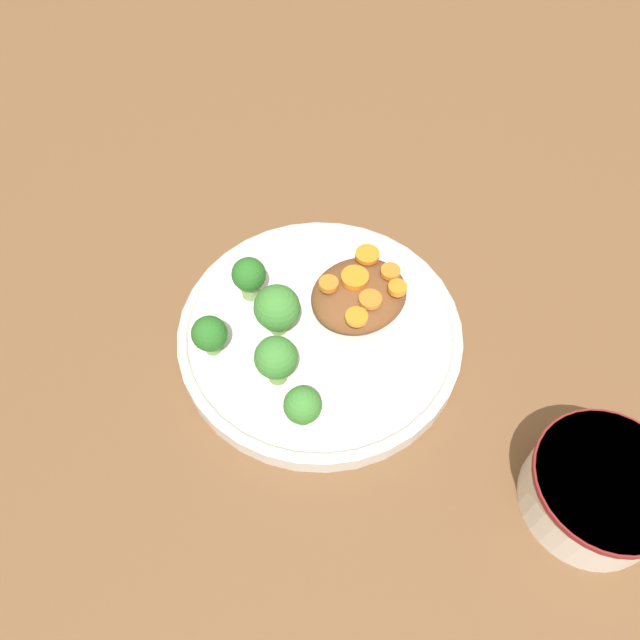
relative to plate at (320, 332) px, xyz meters
The scene contains 16 objects.
ground_plane 0.01m from the plate, ahead, with size 4.00×4.00×0.00m, color brown.
plate is the anchor object (origin of this frame).
dip_bowl 0.28m from the plate, 71.72° to the right, with size 0.12×0.12×0.06m.
stew_mound 0.05m from the plate, ahead, with size 0.10×0.09×0.04m, color brown.
broccoli_floret_0 0.09m from the plate, 112.90° to the left, with size 0.03×0.03×0.05m.
broccoli_floret_1 0.10m from the plate, 134.77° to the right, with size 0.03×0.03×0.04m.
broccoli_floret_2 0.11m from the plate, 157.24° to the left, with size 0.03×0.03×0.05m.
broccoli_floret_3 0.08m from the plate, 161.78° to the right, with size 0.04×0.04×0.06m.
broccoli_floret_4 0.06m from the plate, 143.78° to the left, with size 0.04×0.04×0.06m.
carrot_slice_0 0.07m from the plate, ahead, with size 0.03×0.03×0.01m, color orange.
carrot_slice_1 0.09m from the plate, ahead, with size 0.02×0.02×0.01m, color orange.
carrot_slice_2 0.07m from the plate, 26.45° to the right, with size 0.02×0.02×0.00m, color orange.
carrot_slice_3 0.05m from the plate, 36.04° to the left, with size 0.02×0.02×0.01m, color orange.
carrot_slice_4 0.06m from the plate, 55.20° to the right, with size 0.02×0.02×0.00m, color orange.
carrot_slice_5 0.09m from the plate, 17.17° to the left, with size 0.02×0.02×0.00m, color orange.
carrot_slice_6 0.09m from the plate, 20.15° to the right, with size 0.02×0.02×0.01m, color orange.
Camera 1 is at (-0.20, -0.27, 0.53)m, focal length 35.00 mm.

